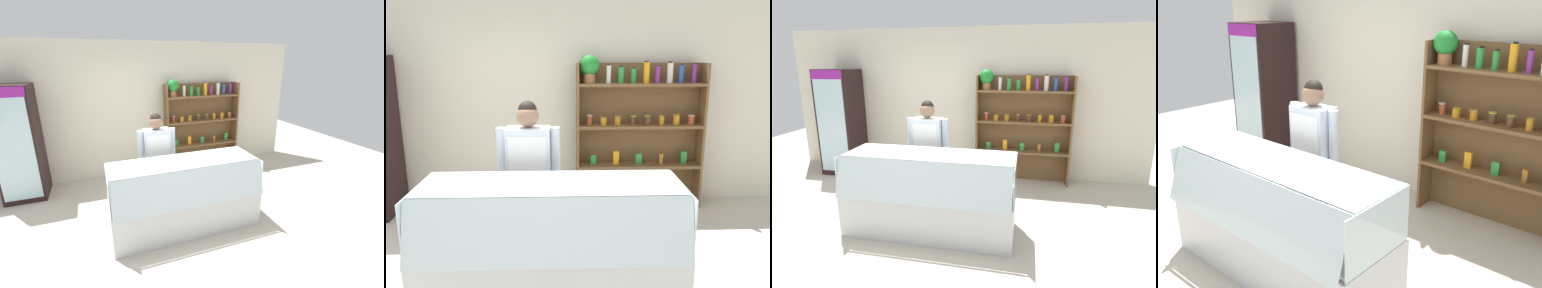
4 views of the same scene
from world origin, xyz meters
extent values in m
cube|color=silver|center=(0.00, 2.23, 1.35)|extent=(6.80, 0.10, 2.70)
cube|color=brown|center=(1.18, 2.07, 0.94)|extent=(1.62, 0.02, 1.88)
cube|color=brown|center=(0.39, 1.93, 0.94)|extent=(0.03, 0.28, 1.88)
cube|color=brown|center=(1.98, 1.93, 0.94)|extent=(0.03, 0.28, 1.88)
cube|color=brown|center=(1.18, 1.93, 0.56)|extent=(1.56, 0.28, 0.04)
cube|color=brown|center=(1.18, 1.93, 1.09)|extent=(1.56, 0.28, 0.04)
cube|color=brown|center=(1.18, 1.93, 1.61)|extent=(1.56, 0.28, 0.04)
cylinder|color=#996038|center=(0.53, 1.93, 1.69)|extent=(0.14, 0.14, 0.11)
sphere|color=#1F812D|center=(0.53, 1.93, 1.85)|extent=(0.25, 0.25, 0.25)
cylinder|color=silver|center=(0.77, 1.90, 1.74)|extent=(0.06, 0.06, 0.22)
cylinder|color=black|center=(0.77, 1.93, 1.86)|extent=(0.04, 0.04, 0.02)
cylinder|color=#2D8C38|center=(0.92, 1.90, 1.73)|extent=(0.07, 0.07, 0.20)
cylinder|color=black|center=(0.92, 1.93, 1.84)|extent=(0.05, 0.05, 0.02)
cylinder|color=#2D8C38|center=(1.08, 1.91, 1.72)|extent=(0.07, 0.07, 0.18)
cylinder|color=black|center=(1.08, 1.93, 1.82)|extent=(0.04, 0.04, 0.02)
cylinder|color=orange|center=(1.24, 1.90, 1.76)|extent=(0.07, 0.07, 0.26)
cylinder|color=black|center=(1.24, 1.93, 1.90)|extent=(0.05, 0.05, 0.02)
cylinder|color=purple|center=(1.38, 1.93, 1.73)|extent=(0.06, 0.06, 0.20)
cylinder|color=black|center=(1.38, 1.93, 1.84)|extent=(0.04, 0.04, 0.02)
cylinder|color=silver|center=(1.53, 1.90, 1.76)|extent=(0.07, 0.07, 0.25)
cylinder|color=black|center=(1.53, 1.93, 1.89)|extent=(0.05, 0.05, 0.02)
cylinder|color=#3356B2|center=(1.68, 1.94, 1.74)|extent=(0.07, 0.07, 0.21)
cylinder|color=black|center=(1.68, 1.93, 1.85)|extent=(0.04, 0.04, 0.02)
cylinder|color=purple|center=(1.85, 1.95, 1.75)|extent=(0.06, 0.06, 0.23)
cylinder|color=black|center=(1.85, 1.93, 1.87)|extent=(0.04, 0.04, 0.02)
cylinder|color=#BF4C2D|center=(0.54, 1.95, 1.16)|extent=(0.07, 0.07, 0.11)
cylinder|color=silver|center=(0.54, 1.93, 1.23)|extent=(0.07, 0.07, 0.01)
cylinder|color=orange|center=(0.72, 1.91, 1.15)|extent=(0.08, 0.08, 0.09)
cylinder|color=gold|center=(0.72, 1.93, 1.20)|extent=(0.08, 0.08, 0.01)
cylinder|color=orange|center=(0.90, 1.94, 1.15)|extent=(0.08, 0.08, 0.09)
cylinder|color=gold|center=(0.90, 1.93, 1.21)|extent=(0.08, 0.08, 0.01)
cylinder|color=brown|center=(1.09, 1.94, 1.16)|extent=(0.08, 0.08, 0.10)
cylinder|color=gold|center=(1.09, 1.93, 1.22)|extent=(0.08, 0.08, 0.01)
cylinder|color=brown|center=(1.28, 1.91, 1.16)|extent=(0.08, 0.08, 0.11)
cylinder|color=gold|center=(1.28, 1.93, 1.22)|extent=(0.08, 0.08, 0.01)
cylinder|color=orange|center=(1.46, 1.91, 1.16)|extent=(0.07, 0.07, 0.11)
cylinder|color=gold|center=(1.46, 1.93, 1.22)|extent=(0.07, 0.07, 0.01)
cylinder|color=orange|center=(1.65, 1.91, 1.16)|extent=(0.08, 0.08, 0.12)
cylinder|color=gold|center=(1.65, 1.93, 1.23)|extent=(0.09, 0.09, 0.01)
cylinder|color=#BF4C2D|center=(1.84, 1.92, 1.16)|extent=(0.08, 0.08, 0.11)
cylinder|color=silver|center=(1.84, 1.93, 1.22)|extent=(0.09, 0.09, 0.01)
cube|color=#2D8C38|center=(0.59, 1.93, 0.64)|extent=(0.08, 0.05, 0.12)
cube|color=orange|center=(0.89, 1.93, 0.67)|extent=(0.08, 0.04, 0.17)
cube|color=#2D8C38|center=(1.18, 1.93, 0.65)|extent=(0.08, 0.04, 0.14)
cube|color=#9E6623|center=(1.48, 1.93, 0.65)|extent=(0.05, 0.04, 0.13)
cube|color=#2D8C38|center=(1.78, 1.93, 0.66)|extent=(0.08, 0.05, 0.17)
cube|color=silver|center=(0.11, 0.00, 0.28)|extent=(2.09, 0.75, 0.55)
cube|color=white|center=(0.11, 0.00, 0.57)|extent=(2.03, 0.69, 0.03)
cube|color=silver|center=(0.11, -0.35, 0.78)|extent=(2.05, 0.16, 0.47)
cube|color=silver|center=(0.11, 0.05, 1.00)|extent=(2.05, 0.59, 0.01)
cube|color=silver|center=(-0.92, 0.00, 0.78)|extent=(0.01, 0.71, 0.45)
cube|color=silver|center=(1.15, 0.00, 0.78)|extent=(0.01, 0.71, 0.45)
cube|color=beige|center=(-0.67, 0.09, 0.61)|extent=(0.16, 0.12, 0.04)
cube|color=white|center=(-0.67, -0.13, 0.61)|extent=(0.05, 0.03, 0.02)
cube|color=tan|center=(-0.28, 0.09, 0.61)|extent=(0.16, 0.12, 0.04)
cube|color=white|center=(-0.28, -0.13, 0.61)|extent=(0.05, 0.03, 0.02)
cube|color=tan|center=(0.11, 0.09, 0.61)|extent=(0.16, 0.11, 0.05)
cube|color=white|center=(0.11, -0.13, 0.61)|extent=(0.05, 0.03, 0.02)
cube|color=beige|center=(0.51, 0.09, 0.61)|extent=(0.16, 0.13, 0.05)
cube|color=white|center=(0.51, -0.13, 0.61)|extent=(0.05, 0.03, 0.02)
cube|color=beige|center=(0.90, 0.09, 0.61)|extent=(0.16, 0.14, 0.06)
cube|color=white|center=(0.90, -0.13, 0.61)|extent=(0.05, 0.03, 0.02)
cylinder|color=#C1706B|center=(-0.75, -0.11, 0.66)|extent=(0.20, 0.17, 0.14)
cylinder|color=#A35B4C|center=(-0.53, -0.11, 0.65)|extent=(0.20, 0.16, 0.13)
cylinder|color=#A35B4C|center=(-0.31, -0.11, 0.66)|extent=(0.19, 0.16, 0.15)
cylinder|color=white|center=(0.64, -0.09, 0.68)|extent=(0.07, 0.07, 0.20)
cylinder|color=white|center=(0.74, -0.09, 0.70)|extent=(0.07, 0.07, 0.23)
cylinder|color=#2D2D38|center=(-0.20, 0.66, 0.36)|extent=(0.13, 0.13, 0.73)
cylinder|color=#2D2D38|center=(-0.03, 0.66, 0.36)|extent=(0.13, 0.13, 0.73)
cube|color=silver|center=(-0.12, 0.66, 1.03)|extent=(0.41, 0.24, 0.60)
cube|color=white|center=(-0.12, 0.53, 0.71)|extent=(0.34, 0.01, 1.12)
cylinder|color=silver|center=(-0.37, 0.66, 1.06)|extent=(0.09, 0.09, 0.54)
cylinder|color=silver|center=(0.14, 0.66, 1.06)|extent=(0.09, 0.09, 0.54)
sphere|color=#8C664C|center=(-0.12, 0.66, 1.44)|extent=(0.21, 0.21, 0.21)
sphere|color=black|center=(-0.12, 0.67, 1.49)|extent=(0.17, 0.17, 0.17)
camera|label=1|loc=(-0.94, -3.10, 2.34)|focal=24.00mm
camera|label=2|loc=(0.23, -2.74, 2.00)|focal=35.00mm
camera|label=3|loc=(1.24, -3.27, 2.04)|focal=28.00mm
camera|label=4|loc=(2.64, -2.08, 2.26)|focal=40.00mm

